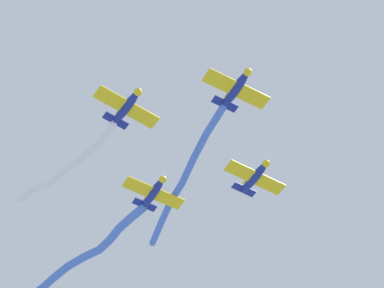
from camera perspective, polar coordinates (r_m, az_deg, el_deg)
The scene contains 7 objects.
airplane_lead at distance 62.64m, azimuth 3.52°, elevation 4.42°, with size 5.36×5.42×1.56m.
smoke_trail_lead at distance 68.98m, azimuth -0.72°, elevation -2.92°, with size 15.71×11.89×1.34m.
airplane_left_wing at distance 68.21m, azimuth 5.02°, elevation -2.63°, with size 5.43×5.34×1.56m.
airplane_right_wing at distance 64.21m, azimuth -5.23°, elevation 2.96°, with size 5.65×5.10×1.56m.
smoke_trail_right_wing at distance 70.45m, azimuth -9.91°, elevation -1.80°, with size 8.81×13.81×3.21m.
airplane_slot at distance 69.58m, azimuth -3.08°, elevation -3.87°, with size 5.36×5.41×1.56m.
smoke_trail_slot at distance 78.34m, azimuth -8.44°, elevation -8.71°, with size 12.39×18.57×3.27m.
Camera 1 is at (41.37, 10.74, 6.37)m, focal length 67.08 mm.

